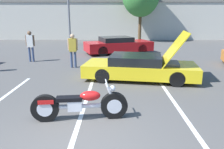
# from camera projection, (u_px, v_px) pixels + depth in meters

# --- Properties ---
(parking_stripe_middle) EXTENTS (0.12, 5.75, 0.01)m
(parking_stripe_middle) POSITION_uv_depth(u_px,v_px,m) (85.00, 104.00, 6.74)
(parking_stripe_middle) COLOR white
(parking_stripe_middle) RESTS_ON ground
(parking_stripe_back) EXTENTS (0.12, 5.75, 0.01)m
(parking_stripe_back) POSITION_uv_depth(u_px,v_px,m) (176.00, 105.00, 6.72)
(parking_stripe_back) COLOR white
(parking_stripe_back) RESTS_ON ground
(far_building) EXTENTS (32.00, 4.20, 4.40)m
(far_building) POSITION_uv_depth(u_px,v_px,m) (107.00, 19.00, 26.18)
(far_building) COLOR beige
(far_building) RESTS_ON ground
(motorcycle) EXTENTS (2.50, 0.70, 0.99)m
(motorcycle) POSITION_uv_depth(u_px,v_px,m) (80.00, 104.00, 5.67)
(motorcycle) COLOR black
(motorcycle) RESTS_ON ground
(show_car_hood_open) EXTENTS (4.95, 2.61, 2.04)m
(show_car_hood_open) POSITION_uv_depth(u_px,v_px,m) (140.00, 67.00, 9.35)
(show_car_hood_open) COLOR yellow
(show_car_hood_open) RESTS_ON ground
(parked_car_mid_row) EXTENTS (5.14, 3.45, 1.19)m
(parked_car_mid_row) POSITION_uv_depth(u_px,v_px,m) (118.00, 45.00, 15.84)
(parked_car_mid_row) COLOR red
(parked_car_mid_row) RESTS_ON ground
(spectator_near_motorcycle) EXTENTS (0.52, 0.23, 1.76)m
(spectator_near_motorcycle) POSITION_uv_depth(u_px,v_px,m) (73.00, 48.00, 11.29)
(spectator_near_motorcycle) COLOR #38476B
(spectator_near_motorcycle) RESTS_ON ground
(spectator_by_show_car) EXTENTS (0.52, 0.24, 1.81)m
(spectator_by_show_car) POSITION_uv_depth(u_px,v_px,m) (30.00, 44.00, 12.75)
(spectator_by_show_car) COLOR #38476B
(spectator_by_show_car) RESTS_ON ground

